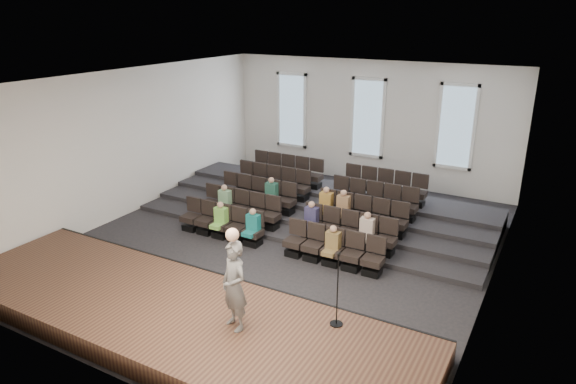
{
  "coord_description": "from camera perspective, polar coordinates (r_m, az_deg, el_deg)",
  "views": [
    {
      "loc": [
        7.16,
        -12.59,
        6.77
      ],
      "look_at": [
        -0.11,
        0.5,
        1.49
      ],
      "focal_mm": 32.0,
      "sensor_mm": 36.0,
      "label": 1
    }
  ],
  "objects": [
    {
      "name": "audience",
      "position": [
        15.98,
        0.5,
        -2.4
      ],
      "size": [
        5.45,
        2.64,
        1.1
      ],
      "color": "#7CC54E",
      "rests_on": "seating_rows"
    },
    {
      "name": "ceiling",
      "position": [
        14.58,
        -0.6,
        12.49
      ],
      "size": [
        12.0,
        14.0,
        0.02
      ],
      "primitive_type": "cube",
      "color": "white",
      "rests_on": "ground"
    },
    {
      "name": "risers",
      "position": [
        18.51,
        4.3,
        -1.43
      ],
      "size": [
        11.8,
        4.8,
        0.6
      ],
      "color": "black",
      "rests_on": "ground"
    },
    {
      "name": "mic_stand",
      "position": [
        11.02,
        5.46,
        -12.25
      ],
      "size": [
        0.28,
        0.28,
        1.69
      ],
      "color": "black",
      "rests_on": "stage"
    },
    {
      "name": "stage_lip",
      "position": [
        13.39,
        -7.69,
        -9.9
      ],
      "size": [
        11.8,
        0.06,
        0.52
      ],
      "primitive_type": "cube",
      "color": "black",
      "rests_on": "ground"
    },
    {
      "name": "wall_right",
      "position": [
        13.34,
        22.54,
        -0.79
      ],
      "size": [
        0.04,
        14.0,
        5.0
      ],
      "primitive_type": "cube",
      "color": "white",
      "rests_on": "ground"
    },
    {
      "name": "wall_front",
      "position": [
        10.02,
        -20.96,
        -7.19
      ],
      "size": [
        12.0,
        0.04,
        5.0
      ],
      "primitive_type": "cube",
      "color": "white",
      "rests_on": "ground"
    },
    {
      "name": "speaker",
      "position": [
        10.7,
        -5.99,
        -10.35
      ],
      "size": [
        0.84,
        0.71,
        1.95
      ],
      "primitive_type": "imported",
      "rotation": [
        0.0,
        0.0,
        -0.41
      ],
      "color": "#615E5B",
      "rests_on": "stage"
    },
    {
      "name": "seating_rows",
      "position": [
        16.97,
        2.02,
        -1.62
      ],
      "size": [
        6.8,
        4.7,
        1.67
      ],
      "color": "black",
      "rests_on": "ground"
    },
    {
      "name": "stage",
      "position": [
        12.24,
        -12.73,
        -13.31
      ],
      "size": [
        11.8,
        3.6,
        0.5
      ],
      "primitive_type": "cube",
      "color": "#513522",
      "rests_on": "ground"
    },
    {
      "name": "windows",
      "position": [
        21.2,
        8.83,
        8.13
      ],
      "size": [
        8.44,
        0.1,
        3.24
      ],
      "color": "white",
      "rests_on": "wall_back"
    },
    {
      "name": "wall_back",
      "position": [
        21.3,
        8.87,
        7.63
      ],
      "size": [
        12.0,
        0.04,
        5.0
      ],
      "primitive_type": "cube",
      "color": "white",
      "rests_on": "ground"
    },
    {
      "name": "wall_left",
      "position": [
        18.71,
        -16.89,
        5.39
      ],
      "size": [
        0.04,
        14.0,
        5.0
      ],
      "primitive_type": "cube",
      "color": "white",
      "rests_on": "ground"
    },
    {
      "name": "ground",
      "position": [
        15.98,
        -0.54,
        -5.64
      ],
      "size": [
        14.0,
        14.0,
        0.0
      ],
      "primitive_type": "plane",
      "color": "black",
      "rests_on": "ground"
    }
  ]
}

